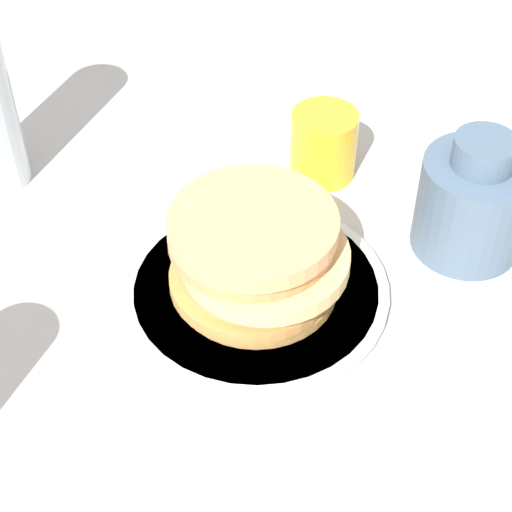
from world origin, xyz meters
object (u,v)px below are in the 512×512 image
object	(u,v)px
cream_jug	(473,202)
juice_glass	(323,144)
plate	(256,290)
pancake_stack	(255,254)

from	to	relation	value
cream_jug	juice_glass	bearing A→B (deg)	151.03
plate	juice_glass	xyz separation A→B (m)	(0.04, 0.20, 0.03)
plate	juice_glass	size ratio (longest dim) A/B	3.30
plate	juice_glass	world-z (taller)	juice_glass
plate	cream_jug	world-z (taller)	cream_jug
pancake_stack	cream_jug	distance (m)	0.23
plate	cream_jug	xyz separation A→B (m)	(0.20, 0.11, 0.05)
juice_glass	cream_jug	xyz separation A→B (m)	(0.16, -0.09, 0.02)
juice_glass	cream_jug	distance (m)	0.19
plate	cream_jug	distance (m)	0.24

